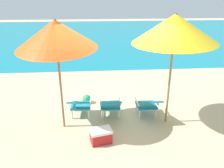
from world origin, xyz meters
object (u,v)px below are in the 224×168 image
object	(u,v)px
lounge_chair_center	(110,104)
lounge_chair_right	(148,104)
beach_ball	(87,99)
lounge_chair_left	(80,104)
beach_umbrella_left	(56,34)
beach_umbrella_right	(175,29)
cooler_box	(101,136)

from	to	relation	value
lounge_chair_center	lounge_chair_right	world-z (taller)	same
lounge_chair_right	beach_ball	xyz separation A→B (m)	(-1.63, 1.01, -0.28)
lounge_chair_left	lounge_chair_center	size ratio (longest dim) A/B	1.02
beach_umbrella_left	beach_umbrella_right	xyz separation A→B (m)	(2.59, 0.02, 0.08)
lounge_chair_left	beach_ball	world-z (taller)	lounge_chair_left
beach_umbrella_right	beach_ball	bearing A→B (deg)	148.58
lounge_chair_right	lounge_chair_center	bearing A→B (deg)	176.35
lounge_chair_right	beach_umbrella_right	xyz separation A→B (m)	(0.42, -0.24, 1.96)
lounge_chair_center	beach_umbrella_left	xyz separation A→B (m)	(-1.18, -0.33, 1.88)
lounge_chair_center	beach_umbrella_left	distance (m)	2.25
lounge_chair_center	beach_umbrella_right	xyz separation A→B (m)	(1.40, -0.31, 1.96)
lounge_chair_center	cooler_box	xyz separation A→B (m)	(-0.29, -1.04, -0.24)
lounge_chair_left	beach_umbrella_left	size ratio (longest dim) A/B	0.34
beach_umbrella_left	lounge_chair_center	bearing A→B (deg)	15.43
beach_umbrella_left	lounge_chair_right	bearing A→B (deg)	6.96
lounge_chair_left	beach_umbrella_right	size ratio (longest dim) A/B	0.33
beach_umbrella_right	beach_ball	world-z (taller)	beach_umbrella_right
lounge_chair_right	beach_umbrella_right	size ratio (longest dim) A/B	0.33
beach_umbrella_left	beach_umbrella_right	size ratio (longest dim) A/B	0.98
beach_umbrella_left	cooler_box	xyz separation A→B (m)	(0.89, -0.72, -2.12)
lounge_chair_center	beach_umbrella_right	bearing A→B (deg)	-12.34
beach_umbrella_right	beach_ball	distance (m)	3.29
beach_umbrella_left	beach_ball	world-z (taller)	beach_umbrella_left
lounge_chair_right	beach_ball	size ratio (longest dim) A/B	3.45
lounge_chair_left	beach_umbrella_right	bearing A→B (deg)	-9.38
lounge_chair_right	cooler_box	xyz separation A→B (m)	(-1.27, -0.98, -0.24)
cooler_box	lounge_chair_left	bearing A→B (deg)	114.60
lounge_chair_center	cooler_box	bearing A→B (deg)	-105.62
lounge_chair_center	beach_umbrella_left	bearing A→B (deg)	-164.57
lounge_chair_left	lounge_chair_right	world-z (taller)	same
lounge_chair_left	beach_umbrella_right	distance (m)	2.97
beach_ball	cooler_box	world-z (taller)	cooler_box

